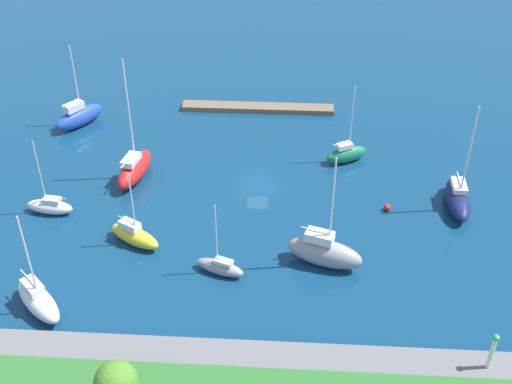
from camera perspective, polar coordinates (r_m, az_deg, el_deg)
The scene contains 15 objects.
water at distance 75.33m, azimuth 0.16°, elevation 0.57°, with size 160.00×160.00×0.00m, color navy.
pier_dock at distance 91.55m, azimuth 0.16°, elevation 7.54°, with size 21.52×2.30×0.70m, color brown.
breakwater at distance 55.20m, azimuth -1.49°, elevation -14.73°, with size 58.60×3.40×1.06m, color slate.
harbor_beacon at distance 55.66m, azimuth 20.40°, elevation -13.02°, with size 0.56×0.56×3.73m.
park_tree_east at distance 49.84m, azimuth -12.39°, elevation -16.29°, with size 3.30×3.30×4.84m.
sailboat_gray_outer_mooring at distance 63.74m, azimuth 6.12°, elevation -5.31°, with size 8.04×4.79×12.61m.
sailboat_white_lone_north at distance 62.17m, azimuth -18.90°, elevation -9.11°, with size 6.43×6.38×11.04m.
sailboat_red_mid_basin at distance 77.03m, azimuth -10.80°, elevation 2.09°, with size 4.02×8.26×15.18m.
sailboat_yellow_west_end at distance 67.43m, azimuth -10.82°, elevation -3.81°, with size 6.34×4.73×8.81m.
sailboat_blue_far_south at distance 90.24m, azimuth -15.54°, elevation 6.56°, with size 6.17×7.33×11.35m.
sailboat_green_lone_south at distance 79.97m, azimuth 8.09°, elevation 3.40°, with size 5.69×4.03×10.22m.
sailboat_navy_along_channel at distance 74.60m, azimuth 17.58°, elevation -0.53°, with size 2.87×8.02×12.91m.
sailboat_gray_far_north at distance 62.95m, azimuth -3.23°, elevation -6.70°, with size 5.23×3.11×8.19m.
sailboat_white_off_beacon at distance 74.09m, azimuth -17.94°, elevation -1.21°, with size 5.44×2.32×9.21m.
mooring_buoy_red at distance 72.65m, azimuth 11.65°, elevation -1.36°, with size 0.78×0.78×0.78m, color red.
Camera 1 is at (-3.52, 61.97, 42.69)m, focal length 44.76 mm.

